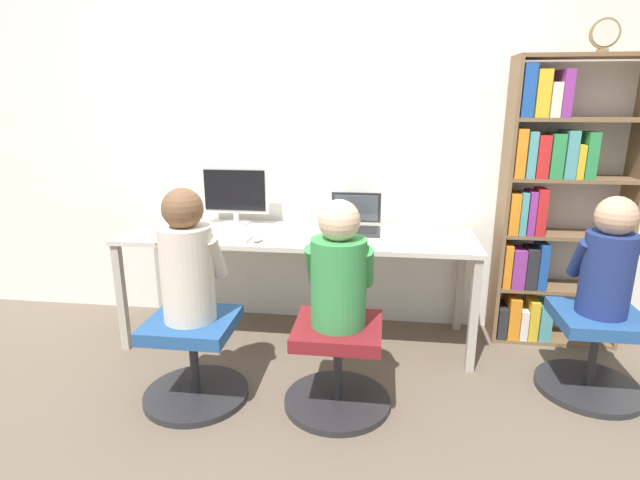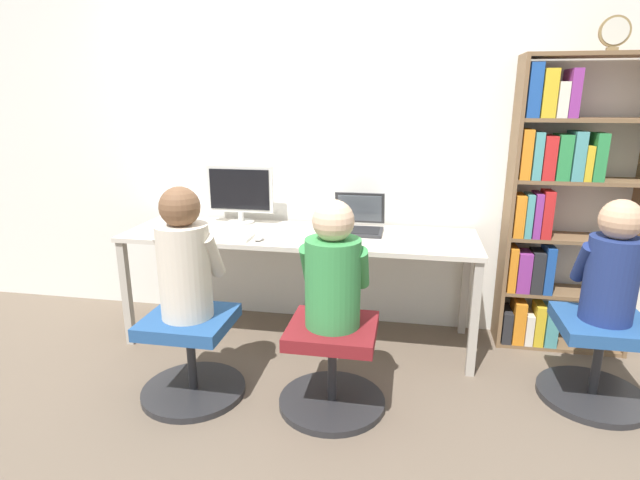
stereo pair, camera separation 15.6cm
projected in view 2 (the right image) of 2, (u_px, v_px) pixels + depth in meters
The scene contains 15 objects.
ground_plane at pixel (289, 361), 3.16m from camera, with size 14.00×14.00×0.00m, color brown.
wall_back at pixel (311, 143), 3.49m from camera, with size 10.00×0.05×2.60m.
desk at pixel (299, 243), 3.28m from camera, with size 2.30×0.66×0.75m.
desktop_monitor at pixel (240, 194), 3.49m from camera, with size 0.48×0.18×0.40m.
laptop at pixel (358, 223), 3.32m from camera, with size 0.33×0.35×0.25m.
keyboard at pixel (222, 236), 3.15m from camera, with size 0.38×0.17×0.03m.
computer_mouse_by_keyboard at pixel (259, 238), 3.10m from camera, with size 0.06×0.09×0.03m.
office_chair_left at pixel (191, 354), 2.75m from camera, with size 0.57×0.57×0.47m.
office_chair_right at pixel (332, 364), 2.64m from camera, with size 0.57×0.57×0.47m.
person_at_monitor at pixel (184, 259), 2.60m from camera, with size 0.34×0.31×0.70m.
person_at_laptop at pixel (333, 271), 2.50m from camera, with size 0.35×0.31×0.66m.
bookshelf at pixel (555, 210), 3.13m from camera, with size 0.80×0.26×1.86m.
desk_clock at pixel (615, 32), 2.77m from camera, with size 0.17×0.03×0.19m.
office_chair_side at pixel (597, 359), 2.70m from camera, with size 0.57×0.57×0.47m.
person_near_shelf at pixel (613, 266), 2.56m from camera, with size 0.32×0.29×0.65m.
Camera 2 is at (0.71, -2.75, 1.60)m, focal length 28.00 mm.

